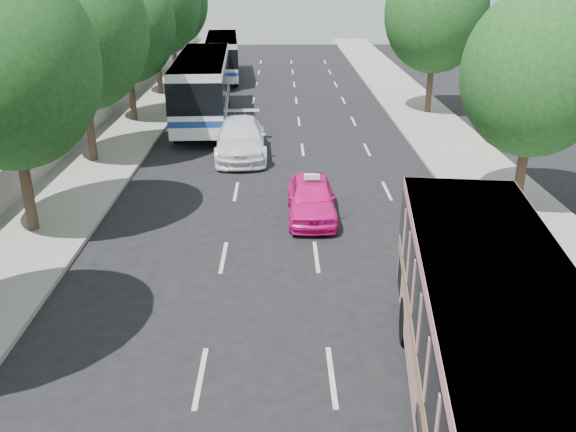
{
  "coord_description": "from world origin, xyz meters",
  "views": [
    {
      "loc": [
        -0.12,
        -13.1,
        8.39
      ],
      "look_at": [
        0.11,
        3.47,
        1.6
      ],
      "focal_mm": 38.0,
      "sensor_mm": 36.0,
      "label": 1
    }
  ],
  "objects_px": {
    "white_pickup": "(240,138)",
    "tour_coach_front": "(203,83)",
    "pink_bus": "(496,346)",
    "tour_coach_rear": "(222,53)",
    "pink_taxi": "(311,198)"
  },
  "relations": [
    {
      "from": "tour_coach_front",
      "to": "white_pickup",
      "type": "bearing_deg",
      "value": -73.03
    },
    {
      "from": "white_pickup",
      "to": "tour_coach_front",
      "type": "height_order",
      "value": "tour_coach_front"
    },
    {
      "from": "tour_coach_front",
      "to": "tour_coach_rear",
      "type": "bearing_deg",
      "value": 87.67
    },
    {
      "from": "tour_coach_rear",
      "to": "pink_taxi",
      "type": "bearing_deg",
      "value": -83.5
    },
    {
      "from": "tour_coach_front",
      "to": "pink_taxi",
      "type": "bearing_deg",
      "value": -72.48
    },
    {
      "from": "tour_coach_rear",
      "to": "tour_coach_front",
      "type": "bearing_deg",
      "value": -93.65
    },
    {
      "from": "pink_bus",
      "to": "white_pickup",
      "type": "xyz_separation_m",
      "value": [
        -5.7,
        19.08,
        -1.3
      ]
    },
    {
      "from": "tour_coach_front",
      "to": "tour_coach_rear",
      "type": "relative_size",
      "value": 1.13
    },
    {
      "from": "white_pickup",
      "to": "tour_coach_front",
      "type": "xyz_separation_m",
      "value": [
        -2.5,
        6.85,
        1.41
      ]
    },
    {
      "from": "pink_bus",
      "to": "tour_coach_front",
      "type": "bearing_deg",
      "value": 114.73
    },
    {
      "from": "pink_bus",
      "to": "tour_coach_rear",
      "type": "bearing_deg",
      "value": 108.78
    },
    {
      "from": "white_pickup",
      "to": "tour_coach_front",
      "type": "distance_m",
      "value": 7.43
    },
    {
      "from": "pink_bus",
      "to": "white_pickup",
      "type": "relative_size",
      "value": 1.9
    },
    {
      "from": "white_pickup",
      "to": "pink_taxi",
      "type": "bearing_deg",
      "value": -72.54
    },
    {
      "from": "pink_taxi",
      "to": "white_pickup",
      "type": "relative_size",
      "value": 0.72
    }
  ]
}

